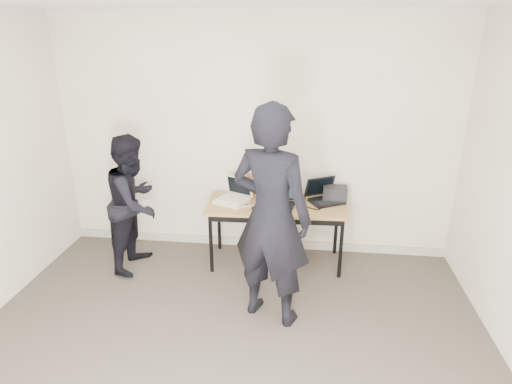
% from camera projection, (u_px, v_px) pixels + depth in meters
% --- Properties ---
extents(room, '(4.60, 4.60, 2.80)m').
position_uv_depth(room, '(210.00, 222.00, 2.71)').
color(room, '#413931').
rests_on(room, ground).
extents(desk, '(1.52, 0.71, 0.72)m').
position_uv_depth(desk, '(277.00, 209.00, 4.66)').
color(desk, olive).
rests_on(desk, ground).
extents(laptop_beige, '(0.43, 0.42, 0.26)m').
position_uv_depth(laptop_beige, '(234.00, 197.00, 4.68)').
color(laptop_beige, beige).
rests_on(laptop_beige, desk).
extents(laptop_center, '(0.39, 0.38, 0.27)m').
position_uv_depth(laptop_center, '(279.00, 200.00, 4.58)').
color(laptop_center, black).
rests_on(laptop_center, desk).
extents(laptop_right, '(0.46, 0.46, 0.25)m').
position_uv_depth(laptop_right, '(324.00, 196.00, 4.70)').
color(laptop_right, black).
rests_on(laptop_right, desk).
extents(leather_satchel, '(0.36, 0.18, 0.25)m').
position_uv_depth(leather_satchel, '(262.00, 185.00, 4.82)').
color(leather_satchel, '#583217').
rests_on(leather_satchel, desk).
extents(tissue, '(0.14, 0.11, 0.08)m').
position_uv_depth(tissue, '(265.00, 172.00, 4.77)').
color(tissue, white).
rests_on(tissue, leather_satchel).
extents(equipment_box, '(0.27, 0.23, 0.15)m').
position_uv_depth(equipment_box, '(335.00, 194.00, 4.72)').
color(equipment_box, black).
rests_on(equipment_box, desk).
extents(power_brick, '(0.07, 0.04, 0.03)m').
position_uv_depth(power_brick, '(255.00, 208.00, 4.50)').
color(power_brick, black).
rests_on(power_brick, desk).
extents(cables, '(1.15, 0.41, 0.01)m').
position_uv_depth(cables, '(281.00, 204.00, 4.63)').
color(cables, silver).
rests_on(cables, desk).
extents(person_typist, '(0.84, 0.70, 1.98)m').
position_uv_depth(person_typist, '(271.00, 217.00, 3.65)').
color(person_typist, black).
rests_on(person_typist, ground).
extents(person_observer, '(0.63, 0.77, 1.50)m').
position_uv_depth(person_observer, '(134.00, 203.00, 4.59)').
color(person_observer, black).
rests_on(person_observer, ground).
extents(baseboard, '(4.50, 0.03, 0.10)m').
position_uv_depth(baseboard, '(254.00, 242.00, 5.25)').
color(baseboard, '#A69A89').
rests_on(baseboard, ground).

